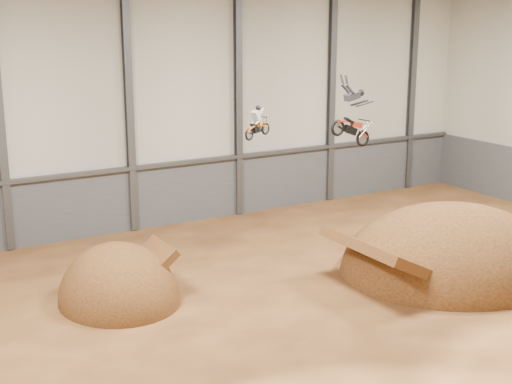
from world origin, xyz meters
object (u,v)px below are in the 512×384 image
Objects in this scene: takeoff_ramp at (119,301)px; fmx_rider_a at (258,120)px; fmx_rider_b at (349,112)px; landing_ramp at (450,270)px.

takeoff_ramp is 10.27m from fmx_rider_a.
fmx_rider_a is at bearing 9.29° from takeoff_ramp.
landing_ramp is at bearing -28.40° from fmx_rider_b.
landing_ramp is 6.00× the size of fmx_rider_a.
landing_ramp reaches higher than takeoff_ramp.
fmx_rider_a is (7.47, 1.22, 6.94)m from takeoff_ramp.
fmx_rider_b reaches higher than takeoff_ramp.
landing_ramp is at bearing -16.26° from takeoff_ramp.
takeoff_ramp is at bearing 167.41° from fmx_rider_a.
fmx_rider_b reaches higher than landing_ramp.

